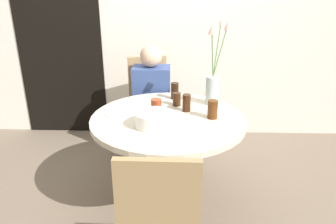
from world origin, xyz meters
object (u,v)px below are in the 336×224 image
(drink_glass_2, at_px, (156,107))
(drink_glass_3, at_px, (177,99))
(chair_near_front, at_px, (160,220))
(birthday_cake, at_px, (153,119))
(flower_vase, at_px, (214,79))
(drink_glass_1, at_px, (175,91))
(drink_glass_4, at_px, (213,109))
(chair_left_flank, at_px, (149,99))
(side_plate, at_px, (117,113))
(person_guest, at_px, (152,106))
(drink_glass_0, at_px, (187,103))

(drink_glass_2, distance_m, drink_glass_3, 0.25)
(chair_near_front, height_order, birthday_cake, chair_near_front)
(drink_glass_2, height_order, drink_glass_3, drink_glass_2)
(drink_glass_2, bearing_deg, flower_vase, 29.82)
(drink_glass_1, distance_m, drink_glass_4, 0.49)
(chair_near_front, xyz_separation_m, birthday_cake, (-0.08, 0.74, 0.22))
(drink_glass_2, bearing_deg, birthday_cake, -91.90)
(chair_near_front, bearing_deg, drink_glass_3, -92.90)
(chair_near_front, bearing_deg, chair_left_flank, -82.77)
(drink_glass_3, bearing_deg, drink_glass_2, -127.32)
(side_plate, xyz_separation_m, drink_glass_1, (0.42, 0.35, 0.06))
(birthday_cake, height_order, drink_glass_1, birthday_cake)
(birthday_cake, xyz_separation_m, flower_vase, (0.44, 0.46, 0.15))
(chair_left_flank, xyz_separation_m, drink_glass_1, (0.26, -0.47, 0.24))
(birthday_cake, xyz_separation_m, side_plate, (-0.29, 0.21, -0.05))
(drink_glass_3, bearing_deg, flower_vase, 10.60)
(drink_glass_4, bearing_deg, drink_glass_2, 172.53)
(chair_near_front, bearing_deg, birthday_cake, -82.81)
(birthday_cake, distance_m, person_guest, 0.92)
(side_plate, xyz_separation_m, person_guest, (0.21, 0.67, -0.19))
(drink_glass_3, distance_m, person_guest, 0.58)
(flower_vase, distance_m, drink_glass_2, 0.52)
(birthday_cake, distance_m, flower_vase, 0.65)
(drink_glass_3, bearing_deg, birthday_cake, -111.13)
(drink_glass_0, bearing_deg, drink_glass_4, -35.65)
(side_plate, xyz_separation_m, drink_glass_0, (0.52, 0.07, 0.06))
(drink_glass_0, relative_size, drink_glass_4, 0.99)
(birthday_cake, relative_size, drink_glass_0, 1.87)
(chair_left_flank, distance_m, drink_glass_4, 1.05)
(birthday_cake, bearing_deg, chair_near_front, -83.65)
(chair_left_flank, relative_size, drink_glass_0, 7.11)
(chair_near_front, distance_m, flower_vase, 1.30)
(side_plate, xyz_separation_m, drink_glass_3, (0.44, 0.19, 0.05))
(chair_left_flank, bearing_deg, side_plate, -115.17)
(chair_near_front, distance_m, drink_glass_1, 1.32)
(side_plate, bearing_deg, drink_glass_1, 39.63)
(chair_left_flank, bearing_deg, drink_glass_1, -75.28)
(drink_glass_1, xyz_separation_m, drink_glass_3, (0.02, -0.16, -0.02))
(drink_glass_2, relative_size, drink_glass_3, 1.15)
(side_plate, height_order, drink_glass_4, drink_glass_4)
(chair_near_front, relative_size, flower_vase, 1.46)
(drink_glass_2, bearing_deg, drink_glass_4, -7.47)
(chair_left_flank, xyz_separation_m, drink_glass_0, (0.35, -0.75, 0.24))
(chair_near_front, relative_size, drink_glass_4, 7.00)
(chair_near_front, xyz_separation_m, drink_glass_1, (0.06, 1.30, 0.24))
(chair_left_flank, bearing_deg, drink_glass_2, -95.13)
(drink_glass_1, xyz_separation_m, person_guest, (-0.22, 0.32, -0.26))
(drink_glass_2, xyz_separation_m, person_guest, (-0.09, 0.67, -0.25))
(chair_left_flank, xyz_separation_m, person_guest, (0.04, -0.15, -0.02))
(side_plate, distance_m, drink_glass_1, 0.55)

